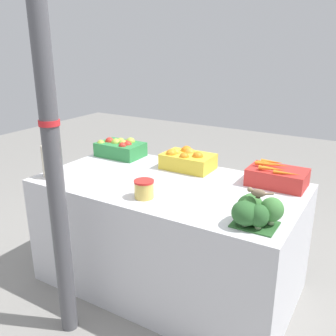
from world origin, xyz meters
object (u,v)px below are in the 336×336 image
juice_bottle_amber (56,161)px  support_pole (51,144)px  carrot_crate (277,176)px  broccoli_pile (254,211)px  apple_crate (120,148)px  orange_crate (187,160)px  sparrow_bird (257,193)px  juice_bottle_cloudy (46,158)px  pickle_jar (144,189)px

juice_bottle_amber → support_pole: bearing=-43.4°
carrot_crate → broccoli_pile: 0.62m
broccoli_pile → support_pole: bearing=-157.9°
juice_bottle_amber → apple_crate: bearing=86.2°
support_pole → orange_crate: bearing=75.4°
carrot_crate → sparrow_bird: (0.06, -0.62, 0.12)m
juice_bottle_cloudy → orange_crate: bearing=40.2°
apple_crate → carrot_crate: size_ratio=1.00×
sparrow_bird → orange_crate: bearing=-49.0°
juice_bottle_cloudy → juice_bottle_amber: juice_bottle_cloudy is taller
juice_bottle_amber → sparrow_bird: juice_bottle_amber is taller
juice_bottle_amber → orange_crate: bearing=44.1°
juice_bottle_cloudy → sparrow_bird: size_ratio=2.21×
carrot_crate → orange_crate: bearing=180.0°
apple_crate → juice_bottle_amber: juice_bottle_amber is taller
support_pole → apple_crate: size_ratio=6.37×
orange_crate → pickle_jar: bearing=-86.8°
support_pole → apple_crate: 1.12m
apple_crate → sparrow_bird: 1.48m
apple_crate → juice_bottle_amber: (-0.04, -0.64, 0.05)m
pickle_jar → juice_bottle_cloudy: bearing=-178.0°
sparrow_bird → apple_crate: bearing=-33.1°
juice_bottle_amber → pickle_jar: juice_bottle_amber is taller
support_pole → broccoli_pile: 1.10m
carrot_crate → juice_bottle_amber: (-1.32, -0.64, 0.06)m
carrot_crate → juice_bottle_cloudy: juice_bottle_cloudy is taller
broccoli_pile → juice_bottle_cloudy: (-1.47, -0.02, 0.05)m
juice_bottle_cloudy → pickle_jar: bearing=2.0°
orange_crate → juice_bottle_cloudy: (-0.76, -0.64, 0.06)m
pickle_jar → carrot_crate: bearing=44.4°
broccoli_pile → sparrow_bird: 0.10m
juice_bottle_amber → sparrow_bird: 1.38m
juice_bottle_amber → sparrow_bird: (1.38, 0.02, 0.06)m
support_pole → sparrow_bird: (0.99, 0.39, -0.20)m
sparrow_bird → broccoli_pile: bearing=-25.8°
support_pole → carrot_crate: (0.92, 1.01, -0.32)m
juice_bottle_amber → sparrow_bird: size_ratio=2.08×
broccoli_pile → sparrow_bird: size_ratio=1.76×
carrot_crate → juice_bottle_cloudy: 1.55m
apple_crate → orange_crate: 0.62m
juice_bottle_amber → juice_bottle_cloudy: bearing=-180.0°
juice_bottle_cloudy → sparrow_bird: (1.48, 0.02, 0.05)m
support_pole → sparrow_bird: bearing=21.7°
carrot_crate → juice_bottle_amber: 1.47m
apple_crate → carrot_crate: bearing=0.0°
broccoli_pile → juice_bottle_amber: size_ratio=0.84×
broccoli_pile → juice_bottle_cloudy: 1.47m
juice_bottle_cloudy → juice_bottle_amber: 0.10m
apple_crate → juice_bottle_cloudy: size_ratio=1.22×
juice_bottle_cloudy → sparrow_bird: 1.48m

